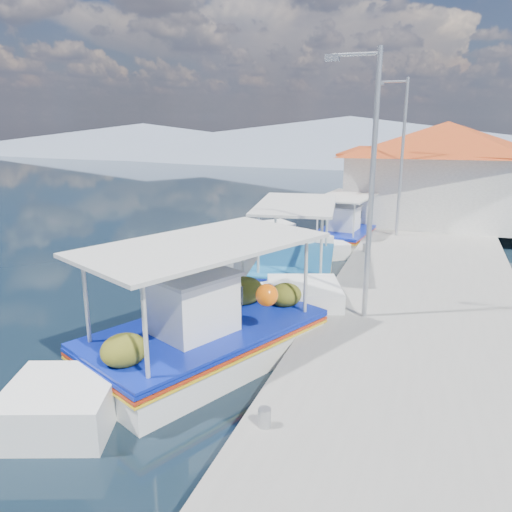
% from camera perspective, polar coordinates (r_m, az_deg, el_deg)
% --- Properties ---
extents(ground, '(160.00, 160.00, 0.00)m').
position_cam_1_polar(ground, '(12.21, -11.65, -9.41)').
color(ground, black).
rests_on(ground, ground).
extents(quay, '(5.00, 44.00, 0.50)m').
position_cam_1_polar(quay, '(16.11, 18.67, -2.78)').
color(quay, gray).
rests_on(quay, ground).
extents(bollards, '(0.20, 17.20, 0.30)m').
position_cam_1_polar(bollards, '(15.43, 10.92, -1.46)').
color(bollards, '#A5A8AD').
rests_on(bollards, quay).
extents(main_caique, '(4.97, 8.12, 2.94)m').
position_cam_1_polar(main_caique, '(10.88, -5.75, -9.07)').
color(main_caique, white).
rests_on(main_caique, ground).
extents(caique_green_canopy, '(3.06, 7.48, 2.84)m').
position_cam_1_polar(caique_green_canopy, '(15.94, 4.58, -1.53)').
color(caique_green_canopy, white).
rests_on(caique_green_canopy, ground).
extents(caique_blue_hull, '(1.97, 6.09, 1.08)m').
position_cam_1_polar(caique_blue_hull, '(19.09, 0.56, 0.98)').
color(caique_blue_hull, white).
rests_on(caique_blue_hull, ground).
extents(caique_far, '(2.40, 6.37, 2.25)m').
position_cam_1_polar(caique_far, '(21.13, 10.16, 2.51)').
color(caique_far, white).
rests_on(caique_far, ground).
extents(harbor_building, '(10.49, 10.49, 4.40)m').
position_cam_1_polar(harbor_building, '(24.48, 20.52, 9.14)').
color(harbor_building, white).
rests_on(harbor_building, quay).
extents(lamp_post_near, '(1.21, 0.14, 6.00)m').
position_cam_1_polar(lamp_post_near, '(11.53, 12.62, 9.04)').
color(lamp_post_near, '#A5A8AD').
rests_on(lamp_post_near, quay).
extents(lamp_post_far, '(1.21, 0.14, 6.00)m').
position_cam_1_polar(lamp_post_far, '(20.46, 16.02, 11.48)').
color(lamp_post_far, '#A5A8AD').
rests_on(lamp_post_far, quay).
extents(mountain_ridge, '(171.40, 96.00, 5.50)m').
position_cam_1_polar(mountain_ridge, '(65.45, 20.73, 11.86)').
color(mountain_ridge, slate).
rests_on(mountain_ridge, ground).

